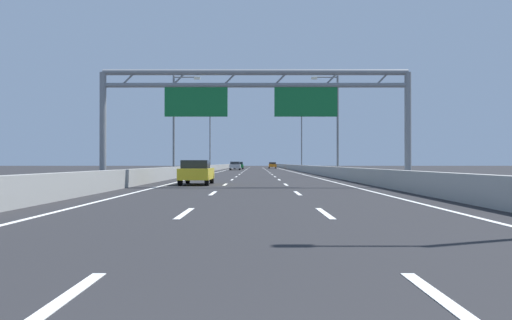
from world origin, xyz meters
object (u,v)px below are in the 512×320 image
Objects in this scene: streetlamp_left_far at (211,138)px; silver_car at (235,166)px; streetlamp_left_mid at (176,119)px; streetlamp_right_mid at (335,119)px; sign_gantry at (254,98)px; orange_car at (272,165)px; green_car at (239,165)px; streetlamp_right_far at (300,138)px; yellow_car at (196,172)px.

streetlamp_left_far reaches higher than silver_car.
streetlamp_left_mid and streetlamp_right_mid have the same top height.
sign_gantry is at bearing -86.87° from silver_car.
orange_car is (3.86, 94.10, -4.09)m from sign_gantry.
streetlamp_right_far is at bearing -59.78° from green_car.
streetlamp_right_mid is 47.07m from silver_car.
yellow_car is (3.97, -18.45, -4.65)m from streetlamp_left_mid.
sign_gantry reaches higher than silver_car.
streetlamp_left_mid is 2.24× the size of orange_car.
streetlamp_left_mid is at bearing -94.72° from silver_car.
green_car is (0.24, 12.98, -0.01)m from silver_car.
streetlamp_right_far reaches higher than yellow_car.
streetlamp_left_far is 19.75m from green_car.
streetlamp_right_far is (0.00, 39.70, 0.00)m from streetlamp_right_mid.
green_car is at bearing 100.59° from streetlamp_right_mid.
streetlamp_left_mid is at bearing 180.00° from streetlamp_right_mid.
silver_car is at bearing 57.04° from streetlamp_left_far.
green_car reaches higher than orange_car.
streetlamp_right_mid is at bearing 70.57° from sign_gantry.
streetlamp_left_mid reaches higher than sign_gantry.
yellow_car reaches higher than orange_car.
silver_car is at bearing 90.19° from yellow_car.
streetlamp_right_far reaches higher than orange_car.
streetlamp_left_far is 8.31m from silver_car.
streetlamp_right_far is at bearing 82.97° from sign_gantry.
silver_car is 12.98m from green_car.
sign_gantry is 61.47m from streetlamp_left_far.
streetlamp_right_mid reaches higher than orange_car.
green_car is (4.00, 58.47, -4.63)m from streetlamp_left_mid.
yellow_car is 1.05× the size of orange_car.
orange_car is at bearing 96.31° from streetlamp_right_far.
streetlamp_left_mid and streetlamp_right_far have the same top height.
green_car is at bearing 77.98° from streetlamp_left_far.
yellow_car is 91.52m from orange_car.
sign_gantry is 3.61× the size of silver_car.
streetlamp_left_mid is 42.41m from streetlamp_right_far.
streetlamp_left_mid is 58.79m from green_car.
green_car is at bearing 92.45° from sign_gantry.
streetlamp_left_far is 14.93m from streetlamp_right_far.
orange_car is at bearing 87.65° from sign_gantry.
yellow_car is (-10.97, -18.45, -4.65)m from streetlamp_right_mid.
streetlamp_left_mid is 45.88m from silver_car.
streetlamp_left_far is 2.24× the size of orange_car.
streetlamp_right_mid is 42.41m from streetlamp_left_far.
yellow_car is at bearing -94.58° from orange_car.
streetlamp_left_mid is 1.00× the size of streetlamp_right_far.
sign_gantry is 79.97m from green_car.
green_car is at bearing 89.98° from yellow_car.
streetlamp_right_mid is (14.93, 0.00, 0.00)m from streetlamp_left_mid.
sign_gantry is 1.77× the size of streetlamp_right_far.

